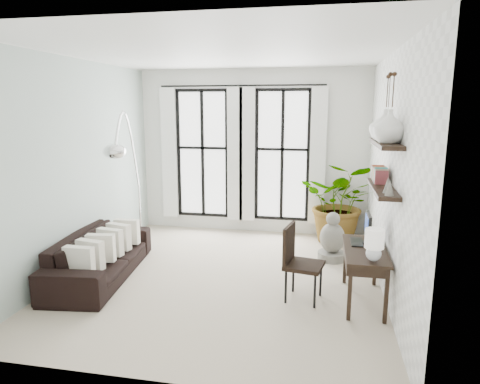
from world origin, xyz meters
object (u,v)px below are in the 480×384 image
(plant, at_px, (341,203))
(arc_lamp, at_px, (127,145))
(desk, at_px, (365,253))
(buddha, at_px, (332,240))
(desk_chair, at_px, (297,258))
(sofa, at_px, (100,255))

(plant, bearing_deg, arc_lamp, -155.95)
(desk, distance_m, buddha, 1.62)
(plant, bearing_deg, buddha, -98.56)
(plant, relative_size, desk_chair, 1.53)
(desk, bearing_deg, arc_lamp, 164.52)
(sofa, xyz_separation_m, desk, (3.75, -0.16, 0.35))
(desk, xyz_separation_m, buddha, (-0.37, 1.54, -0.34))
(sofa, height_order, plant, plant)
(plant, xyz_separation_m, buddha, (-0.15, -0.99, -0.42))
(desk, bearing_deg, desk_chair, -178.77)
(desk, height_order, buddha, desk)
(desk_chair, relative_size, buddha, 1.22)
(sofa, relative_size, plant, 1.50)
(desk, xyz_separation_m, arc_lamp, (-3.65, 1.01, 1.20))
(sofa, bearing_deg, desk_chair, -100.32)
(desk_chair, bearing_deg, plant, 86.89)
(plant, relative_size, arc_lamp, 0.62)
(sofa, xyz_separation_m, buddha, (3.38, 1.38, 0.01))
(desk, height_order, arc_lamp, arc_lamp)
(desk, distance_m, arc_lamp, 3.97)
(desk_chair, xyz_separation_m, buddha, (0.47, 1.56, -0.22))
(desk, bearing_deg, plant, 94.98)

